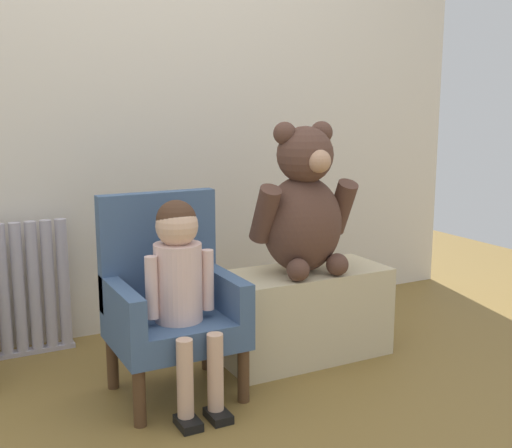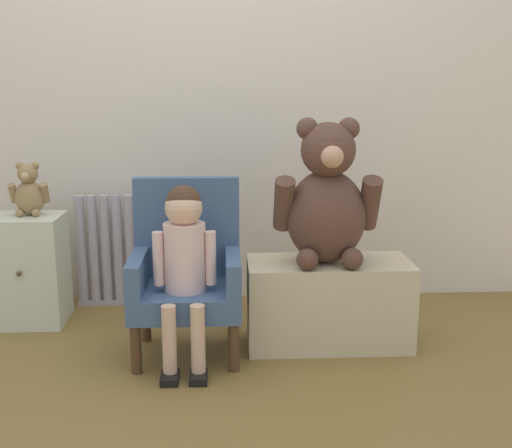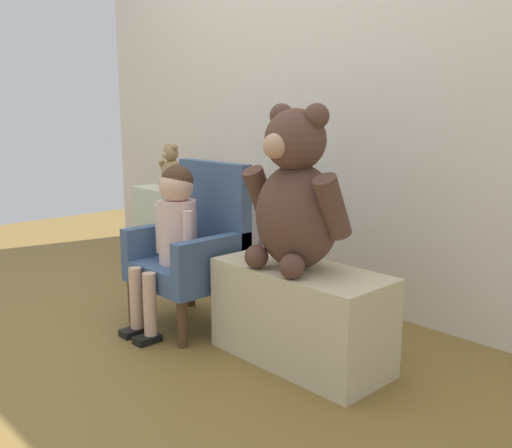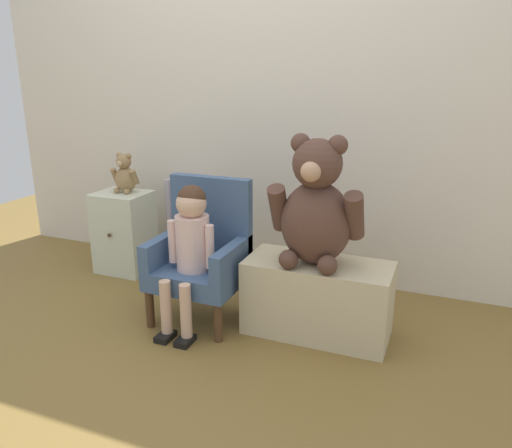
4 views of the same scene
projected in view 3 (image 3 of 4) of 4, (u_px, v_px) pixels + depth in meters
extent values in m
plane|color=brown|center=(115.00, 352.00, 2.32)|extent=(6.00, 6.00, 0.00)
cube|color=beige|center=(314.00, 63.00, 2.88)|extent=(3.80, 0.05, 2.40)
cylinder|color=#B1AAB9|center=(219.00, 223.00, 3.42)|extent=(0.05, 0.05, 0.56)
cylinder|color=#B1AAB9|center=(226.00, 225.00, 3.38)|extent=(0.05, 0.05, 0.56)
cylinder|color=#B1AAB9|center=(233.00, 226.00, 3.33)|extent=(0.05, 0.05, 0.56)
cylinder|color=#B1AAB9|center=(240.00, 228.00, 3.29)|extent=(0.05, 0.05, 0.56)
cylinder|color=#B1AAB9|center=(247.00, 230.00, 3.24)|extent=(0.05, 0.05, 0.56)
cylinder|color=#B1AAB9|center=(254.00, 231.00, 3.20)|extent=(0.05, 0.05, 0.56)
cube|color=#B1AAB9|center=(236.00, 275.00, 3.37)|extent=(0.37, 0.05, 0.02)
cube|color=beige|center=(168.00, 230.00, 3.41)|extent=(0.33, 0.28, 0.52)
sphere|color=#4C3823|center=(146.00, 229.00, 3.30)|extent=(0.02, 0.02, 0.02)
cube|color=#3F597F|center=(186.00, 272.00, 2.57)|extent=(0.45, 0.40, 0.10)
cube|color=#3F597F|center=(214.00, 209.00, 2.63)|extent=(0.45, 0.06, 0.44)
cube|color=#3F597F|center=(161.00, 239.00, 2.69)|extent=(0.06, 0.40, 0.14)
cube|color=#3F597F|center=(213.00, 254.00, 2.41)|extent=(0.06, 0.40, 0.14)
cylinder|color=#4C331E|center=(133.00, 301.00, 2.63)|extent=(0.04, 0.04, 0.20)
cylinder|color=#4C331E|center=(182.00, 324.00, 2.35)|extent=(0.04, 0.04, 0.20)
cylinder|color=#4C331E|center=(191.00, 286.00, 2.85)|extent=(0.04, 0.04, 0.20)
cylinder|color=#4C331E|center=(242.00, 305.00, 2.58)|extent=(0.04, 0.04, 0.20)
cylinder|color=beige|center=(178.00, 232.00, 2.51)|extent=(0.17, 0.17, 0.28)
sphere|color=#D8AD8E|center=(176.00, 186.00, 2.47)|extent=(0.15, 0.15, 0.15)
sphere|color=#472D1E|center=(177.00, 181.00, 2.47)|extent=(0.14, 0.14, 0.14)
cylinder|color=#D8AD8E|center=(136.00, 298.00, 2.48)|extent=(0.06, 0.06, 0.27)
cube|color=black|center=(134.00, 332.00, 2.49)|extent=(0.07, 0.11, 0.03)
cylinder|color=#D8AD8E|center=(150.00, 304.00, 2.40)|extent=(0.06, 0.06, 0.27)
cube|color=black|center=(147.00, 339.00, 2.41)|extent=(0.07, 0.11, 0.03)
cylinder|color=beige|center=(160.00, 229.00, 2.57)|extent=(0.04, 0.04, 0.22)
cylinder|color=beige|center=(188.00, 236.00, 2.42)|extent=(0.04, 0.04, 0.22)
cube|color=beige|center=(300.00, 315.00, 2.21)|extent=(0.71, 0.32, 0.38)
ellipsoid|color=#52362B|center=(297.00, 216.00, 2.15)|extent=(0.34, 0.29, 0.40)
sphere|color=#52362B|center=(295.00, 140.00, 2.08)|extent=(0.23, 0.23, 0.23)
sphere|color=tan|center=(275.00, 146.00, 2.01)|extent=(0.09, 0.09, 0.09)
sphere|color=#52362B|center=(282.00, 116.00, 2.13)|extent=(0.09, 0.09, 0.09)
sphere|color=#52362B|center=(317.00, 116.00, 2.01)|extent=(0.09, 0.09, 0.09)
cylinder|color=#52362B|center=(261.00, 196.00, 2.25)|extent=(0.09, 0.17, 0.24)
cylinder|color=#52362B|center=(332.00, 207.00, 1.99)|extent=(0.09, 0.17, 0.24)
sphere|color=#52362B|center=(256.00, 257.00, 2.16)|extent=(0.09, 0.09, 0.09)
sphere|color=#52362B|center=(292.00, 266.00, 2.03)|extent=(0.09, 0.09, 0.09)
ellipsoid|color=#95774D|center=(172.00, 173.00, 3.35)|extent=(0.14, 0.12, 0.16)
sphere|color=#95774D|center=(171.00, 153.00, 3.32)|extent=(0.09, 0.09, 0.09)
sphere|color=tan|center=(164.00, 155.00, 3.30)|extent=(0.04, 0.04, 0.04)
sphere|color=#95774D|center=(168.00, 147.00, 3.35)|extent=(0.04, 0.04, 0.04)
sphere|color=#95774D|center=(175.00, 147.00, 3.30)|extent=(0.04, 0.04, 0.04)
cylinder|color=#95774D|center=(164.00, 168.00, 3.39)|extent=(0.03, 0.07, 0.10)
cylinder|color=#95774D|center=(178.00, 170.00, 3.29)|extent=(0.03, 0.07, 0.10)
sphere|color=#95774D|center=(161.00, 184.00, 3.36)|extent=(0.04, 0.04, 0.04)
sphere|color=#95774D|center=(169.00, 185.00, 3.30)|extent=(0.04, 0.04, 0.04)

